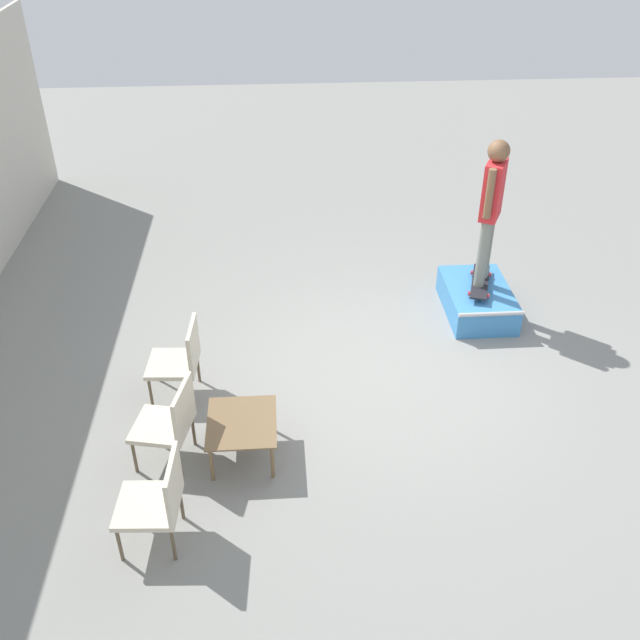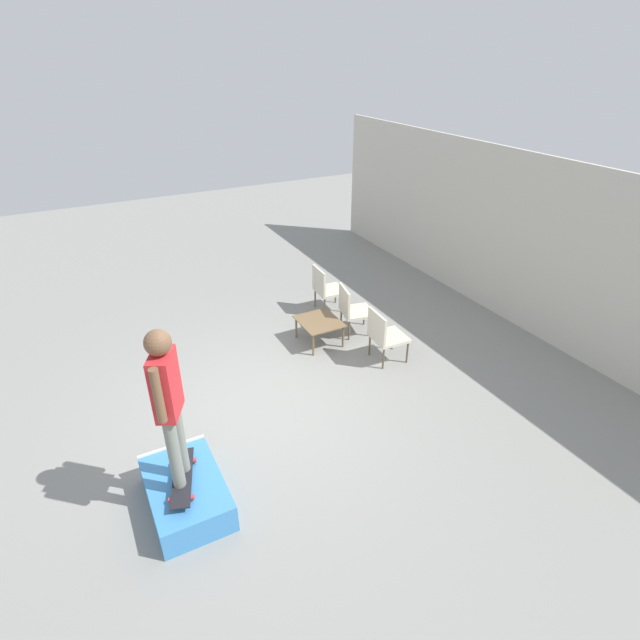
{
  "view_description": "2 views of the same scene",
  "coord_description": "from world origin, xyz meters",
  "px_view_note": "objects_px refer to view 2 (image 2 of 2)",
  "views": [
    {
      "loc": [
        -6.36,
        1.19,
        4.96
      ],
      "look_at": [
        -0.18,
        0.77,
        0.86
      ],
      "focal_mm": 40.0,
      "sensor_mm": 36.0,
      "label": 1
    },
    {
      "loc": [
        5.31,
        -1.82,
        4.52
      ],
      "look_at": [
        -0.3,
        1.12,
        1.0
      ],
      "focal_mm": 28.0,
      "sensor_mm": 36.0,
      "label": 2
    }
  ],
  "objects_px": {
    "person_skater": "(168,396)",
    "coffee_table": "(319,323)",
    "skateboard_on_ramp": "(183,477)",
    "patio_chair_center": "(352,308)",
    "skate_ramp_box": "(186,492)",
    "patio_chair_right": "(384,334)",
    "patio_chair_left": "(326,287)"
  },
  "relations": [
    {
      "from": "skateboard_on_ramp",
      "to": "patio_chair_center",
      "type": "height_order",
      "value": "patio_chair_center"
    },
    {
      "from": "skateboard_on_ramp",
      "to": "person_skater",
      "type": "relative_size",
      "value": 0.49
    },
    {
      "from": "patio_chair_center",
      "to": "skate_ramp_box",
      "type": "bearing_deg",
      "value": 136.11
    },
    {
      "from": "patio_chair_left",
      "to": "patio_chair_right",
      "type": "bearing_deg",
      "value": -176.64
    },
    {
      "from": "skate_ramp_box",
      "to": "person_skater",
      "type": "bearing_deg",
      "value": -32.35
    },
    {
      "from": "skate_ramp_box",
      "to": "coffee_table",
      "type": "bearing_deg",
      "value": 129.39
    },
    {
      "from": "skateboard_on_ramp",
      "to": "skate_ramp_box",
      "type": "bearing_deg",
      "value": 165.23
    },
    {
      "from": "skate_ramp_box",
      "to": "patio_chair_center",
      "type": "bearing_deg",
      "value": 124.0
    },
    {
      "from": "person_skater",
      "to": "coffee_table",
      "type": "bearing_deg",
      "value": 155.86
    },
    {
      "from": "coffee_table",
      "to": "patio_chair_right",
      "type": "height_order",
      "value": "patio_chair_right"
    },
    {
      "from": "person_skater",
      "to": "coffee_table",
      "type": "height_order",
      "value": "person_skater"
    },
    {
      "from": "coffee_table",
      "to": "patio_chair_left",
      "type": "xyz_separation_m",
      "value": [
        -0.98,
        0.66,
        0.12
      ]
    },
    {
      "from": "skate_ramp_box",
      "to": "patio_chair_right",
      "type": "xyz_separation_m",
      "value": [
        -1.42,
        3.57,
        0.31
      ]
    },
    {
      "from": "skateboard_on_ramp",
      "to": "coffee_table",
      "type": "relative_size",
      "value": 1.17
    },
    {
      "from": "skateboard_on_ramp",
      "to": "coffee_table",
      "type": "bearing_deg",
      "value": 147.06
    },
    {
      "from": "coffee_table",
      "to": "patio_chair_center",
      "type": "height_order",
      "value": "patio_chair_center"
    },
    {
      "from": "skateboard_on_ramp",
      "to": "patio_chair_center",
      "type": "relative_size",
      "value": 0.99
    },
    {
      "from": "person_skater",
      "to": "patio_chair_right",
      "type": "height_order",
      "value": "person_skater"
    },
    {
      "from": "skateboard_on_ramp",
      "to": "patio_chair_right",
      "type": "relative_size",
      "value": 0.99
    },
    {
      "from": "coffee_table",
      "to": "patio_chair_left",
      "type": "height_order",
      "value": "patio_chair_left"
    },
    {
      "from": "person_skater",
      "to": "patio_chair_center",
      "type": "distance_m",
      "value": 4.45
    },
    {
      "from": "coffee_table",
      "to": "patio_chair_right",
      "type": "relative_size",
      "value": 0.85
    },
    {
      "from": "patio_chair_left",
      "to": "patio_chair_center",
      "type": "xyz_separation_m",
      "value": [
        0.96,
        0.0,
        0.0
      ]
    },
    {
      "from": "skateboard_on_ramp",
      "to": "patio_chair_left",
      "type": "height_order",
      "value": "patio_chair_left"
    },
    {
      "from": "coffee_table",
      "to": "person_skater",
      "type": "bearing_deg",
      "value": -50.51
    },
    {
      "from": "coffee_table",
      "to": "patio_chair_center",
      "type": "xyz_separation_m",
      "value": [
        -0.02,
        0.66,
        0.12
      ]
    },
    {
      "from": "skateboard_on_ramp",
      "to": "patio_chair_center",
      "type": "distance_m",
      "value": 4.33
    },
    {
      "from": "skate_ramp_box",
      "to": "patio_chair_right",
      "type": "height_order",
      "value": "patio_chair_right"
    },
    {
      "from": "skateboard_on_ramp",
      "to": "person_skater",
      "type": "bearing_deg",
      "value": 107.58
    },
    {
      "from": "person_skater",
      "to": "patio_chair_left",
      "type": "xyz_separation_m",
      "value": [
        -3.39,
        3.58,
        -1.04
      ]
    },
    {
      "from": "skate_ramp_box",
      "to": "coffee_table",
      "type": "height_order",
      "value": "coffee_table"
    },
    {
      "from": "skate_ramp_box",
      "to": "person_skater",
      "type": "relative_size",
      "value": 0.68
    }
  ]
}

